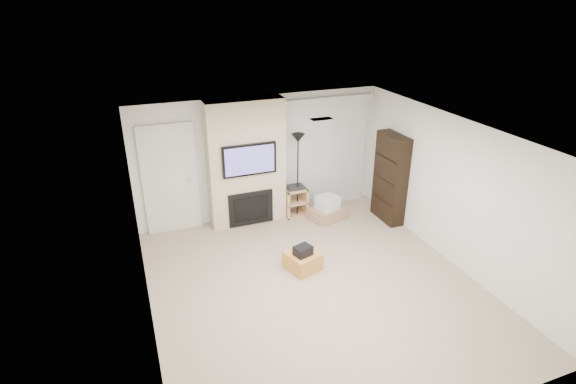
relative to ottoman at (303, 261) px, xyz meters
name	(u,v)px	position (x,y,z in m)	size (l,w,h in m)	color
floor	(315,286)	(-0.01, -0.54, -0.15)	(5.00, 5.50, 0.00)	tan
ceiling	(319,136)	(-0.01, -0.54, 2.35)	(5.00, 5.50, 0.00)	white
wall_back	(260,158)	(-0.01, 2.21, 1.10)	(5.00, 2.50, 0.00)	white
wall_front	(435,341)	(-0.01, -3.29, 1.10)	(5.00, 2.50, 0.00)	white
wall_left	(142,249)	(-2.51, -0.54, 1.10)	(5.50, 2.50, 0.00)	white
wall_right	(454,192)	(2.49, -0.54, 1.10)	(5.50, 2.50, 0.00)	white
hvac_vent	(321,119)	(0.39, 0.26, 2.35)	(0.35, 0.18, 0.01)	silver
ottoman	(303,261)	(0.00, 0.00, 0.00)	(0.50, 0.50, 0.30)	gold
black_bag	(303,251)	(-0.02, -0.05, 0.23)	(0.28, 0.22, 0.16)	black
fireplace_wall	(246,164)	(-0.36, 2.00, 1.09)	(1.50, 0.47, 2.50)	beige
entry_door	(170,180)	(-1.81, 2.17, 0.90)	(1.02, 0.11, 2.14)	silver
vertical_blinds	(325,149)	(1.39, 2.15, 1.12)	(1.98, 0.10, 2.37)	silver
floor_lamp	(298,152)	(0.66, 1.87, 1.24)	(0.26, 0.26, 1.77)	black
av_stand	(295,200)	(0.62, 1.90, 0.20)	(0.45, 0.38, 0.66)	tan
box_stack	(327,210)	(1.18, 1.52, 0.04)	(0.85, 0.73, 0.49)	tan
bookshelf	(390,178)	(2.33, 1.07, 0.75)	(0.30, 0.80, 1.80)	black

